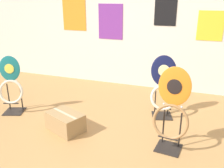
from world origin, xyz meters
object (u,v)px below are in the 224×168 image
at_px(toilet_seat_display_orange_sun, 172,110).
at_px(toilet_seat_display_teal_sax, 11,86).
at_px(storage_box, 65,122).
at_px(toilet_seat_display_navy_moon, 163,89).

bearing_deg(toilet_seat_display_orange_sun, toilet_seat_display_teal_sax, 175.36).
xyz_separation_m(toilet_seat_display_orange_sun, storage_box, (-1.34, -0.03, -0.36)).
relative_size(toilet_seat_display_teal_sax, storage_box, 1.54).
bearing_deg(toilet_seat_display_navy_moon, storage_box, -142.56).
bearing_deg(toilet_seat_display_navy_moon, toilet_seat_display_orange_sun, -75.69).
relative_size(toilet_seat_display_navy_moon, toilet_seat_display_teal_sax, 1.02).
bearing_deg(storage_box, toilet_seat_display_navy_moon, 37.44).
distance_m(toilet_seat_display_navy_moon, storage_box, 1.45).
relative_size(toilet_seat_display_navy_moon, storage_box, 1.57).
bearing_deg(toilet_seat_display_orange_sun, toilet_seat_display_navy_moon, 104.31).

